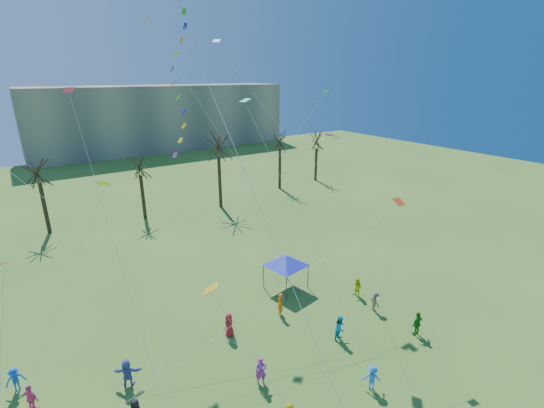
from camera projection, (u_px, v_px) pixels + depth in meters
distant_building at (163, 117)px, 92.38m from camera, size 60.00×14.00×15.00m
bare_tree_row at (134, 165)px, 46.44m from camera, size 68.05×9.06×11.20m
big_box_kite at (185, 80)px, 19.10m from camera, size 2.52×6.71×22.50m
canopy_tent_blue at (286, 260)px, 32.00m from camera, size 4.09×4.09×3.11m
festival_crowd at (236, 367)px, 22.81m from camera, size 25.47×12.51×1.85m
small_kites_aloft at (216, 147)px, 24.21m from camera, size 29.40×20.32×32.00m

